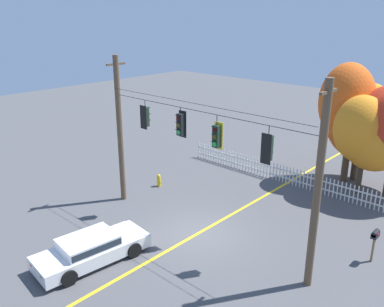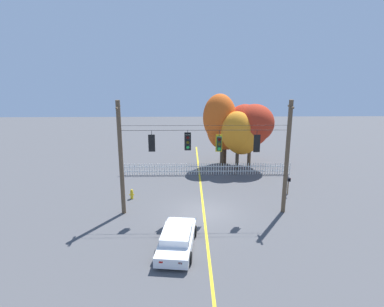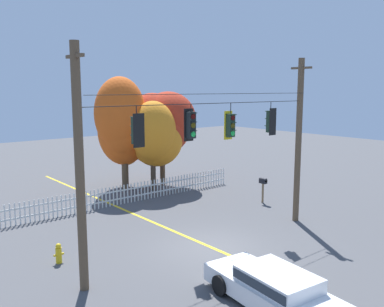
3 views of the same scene
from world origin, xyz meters
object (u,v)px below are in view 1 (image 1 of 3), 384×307
Objects in this scene: traffic_signal_southbound_primary at (181,124)px; traffic_signal_northbound_secondary at (268,148)px; fire_hydrant at (159,180)px; autumn_maple_near_fence at (350,113)px; traffic_signal_northbound_primary at (217,136)px; autumn_oak_far_east at (369,135)px; roadside_mailbox at (375,236)px; traffic_signal_eastbound_side at (145,117)px; autumn_maple_mid at (366,123)px; parked_car at (91,248)px.

traffic_signal_southbound_primary and traffic_signal_northbound_secondary have the same top height.
autumn_maple_near_fence is at bearing 47.21° from fire_hydrant.
traffic_signal_northbound_secondary is at bearing -0.24° from traffic_signal_southbound_primary.
autumn_oak_far_east is (2.85, 9.42, -1.45)m from traffic_signal_northbound_primary.
autumn_maple_near_fence is 9.25m from roadside_mailbox.
traffic_signal_eastbound_side is 0.24× the size of autumn_maple_mid.
fire_hydrant is (-8.22, -8.92, -3.20)m from autumn_maple_mid.
autumn_oak_far_east is 3.95× the size of roadside_mailbox.
traffic_signal_southbound_primary is 12.15m from autumn_maple_mid.
autumn_maple_near_fence reaches higher than autumn_oak_far_east.
autumn_maple_near_fence is 2.13m from autumn_oak_far_east.
autumn_maple_mid is 1.05× the size of autumn_oak_far_east.
fire_hydrant is at bearing 149.74° from traffic_signal_southbound_primary.
autumn_maple_near_fence reaches higher than traffic_signal_southbound_primary.
traffic_signal_northbound_primary reaches higher than parked_car.
traffic_signal_northbound_secondary is (4.49, -0.02, -0.09)m from traffic_signal_southbound_primary.
autumn_oak_far_east is (0.91, -1.97, -0.14)m from autumn_maple_mid.
autumn_oak_far_east is 11.87m from fire_hydrant.
roadside_mailbox is (5.74, 3.12, -3.72)m from traffic_signal_northbound_primary.
autumn_maple_near_fence is (-1.18, 10.64, -0.71)m from traffic_signal_northbound_secondary.
parked_car is (-5.14, -4.61, -4.31)m from traffic_signal_northbound_secondary.
autumn_maple_mid is 4.13× the size of roadside_mailbox.
traffic_signal_northbound_primary is (4.38, 0.02, -0.08)m from traffic_signal_eastbound_side.
traffic_signal_eastbound_side reaches higher than autumn_oak_far_east.
fire_hydrant is at bearing 127.37° from traffic_signal_eastbound_side.
traffic_signal_northbound_primary is 2.45m from traffic_signal_northbound_secondary.
traffic_signal_southbound_primary is 0.23× the size of autumn_maple_mid.
traffic_signal_northbound_secondary is 5.90m from roadside_mailbox.
traffic_signal_northbound_primary is 0.26× the size of autumn_oak_far_east.
autumn_maple_mid is at bearing 70.70° from traffic_signal_southbound_primary.
roadside_mailbox is (10.12, 3.14, -3.80)m from traffic_signal_eastbound_side.
traffic_signal_southbound_primary is 9.23m from roadside_mailbox.
traffic_signal_southbound_primary is 0.19× the size of autumn_maple_near_fence.
traffic_signal_northbound_secondary is (6.83, -0.00, -0.05)m from traffic_signal_eastbound_side.
autumn_maple_near_fence reaches higher than parked_car.
traffic_signal_northbound_primary and traffic_signal_northbound_secondary have the same top height.
autumn_oak_far_east is at bearing 87.57° from traffic_signal_northbound_secondary.
autumn_maple_near_fence reaches higher than fire_hydrant.
autumn_maple_near_fence is at bearing -131.34° from autumn_maple_mid.
traffic_signal_southbound_primary is at bearing 179.99° from traffic_signal_northbound_primary.
autumn_maple_mid is 2.17m from autumn_oak_far_east.
parked_car is at bearing -97.90° from traffic_signal_southbound_primary.
fire_hydrant is at bearing -176.90° from roadside_mailbox.
autumn_maple_near_fence is at bearing 120.84° from roadside_mailbox.
traffic_signal_northbound_secondary is 8.13m from parked_car.
traffic_signal_northbound_primary is 1.97× the size of fire_hydrant.
roadside_mailbox reaches higher than parked_car.
autumn_maple_near_fence reaches higher than traffic_signal_eastbound_side.
traffic_signal_northbound_secondary is 0.26× the size of autumn_oak_far_east.
parked_car reaches higher than fire_hydrant.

